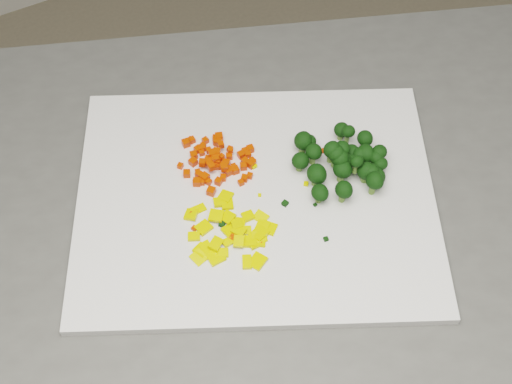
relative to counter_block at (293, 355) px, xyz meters
name	(u,v)px	position (x,y,z in m)	size (l,w,h in m)	color
counter_block	(293,355)	(0.00, 0.00, 0.00)	(1.04, 0.73, 0.90)	#4D4D4A
cutting_board	(256,199)	(-0.04, 0.06, 0.46)	(0.46, 0.36, 0.01)	silver
carrot_pile	(216,156)	(-0.06, 0.13, 0.48)	(0.10, 0.10, 0.03)	red
pepper_pile	(228,228)	(-0.10, 0.03, 0.47)	(0.12, 0.12, 0.02)	yellow
broccoli_pile	(339,159)	(0.07, 0.05, 0.49)	(0.12, 0.12, 0.06)	black
carrot_cube_0	(218,142)	(-0.05, 0.16, 0.47)	(0.01, 0.01, 0.01)	red
carrot_cube_1	(202,153)	(-0.08, 0.15, 0.47)	(0.01, 0.01, 0.01)	red
carrot_cube_2	(242,154)	(-0.03, 0.13, 0.47)	(0.01, 0.01, 0.01)	red
carrot_cube_3	(213,164)	(-0.07, 0.13, 0.47)	(0.01, 0.01, 0.01)	red
carrot_cube_4	(231,150)	(-0.04, 0.13, 0.47)	(0.01, 0.01, 0.01)	red
carrot_cube_5	(234,169)	(-0.05, 0.11, 0.47)	(0.01, 0.01, 0.01)	red
carrot_cube_6	(199,174)	(-0.09, 0.12, 0.47)	(0.01, 0.01, 0.01)	red
carrot_cube_7	(217,152)	(-0.06, 0.14, 0.48)	(0.01, 0.01, 0.01)	red
carrot_cube_8	(218,167)	(-0.07, 0.12, 0.47)	(0.01, 0.01, 0.01)	red
carrot_cube_9	(187,174)	(-0.11, 0.13, 0.47)	(0.01, 0.01, 0.01)	red
carrot_cube_10	(193,162)	(-0.09, 0.14, 0.47)	(0.01, 0.01, 0.01)	red
carrot_cube_11	(219,137)	(-0.04, 0.17, 0.47)	(0.01, 0.01, 0.01)	red
carrot_cube_12	(212,160)	(-0.07, 0.13, 0.47)	(0.01, 0.01, 0.01)	red
carrot_cube_13	(218,181)	(-0.08, 0.10, 0.47)	(0.01, 0.01, 0.01)	red
carrot_cube_14	(220,157)	(-0.06, 0.13, 0.47)	(0.01, 0.01, 0.01)	red
carrot_cube_15	(234,166)	(-0.05, 0.11, 0.47)	(0.01, 0.01, 0.01)	red
carrot_cube_16	(197,182)	(-0.10, 0.11, 0.47)	(0.01, 0.01, 0.01)	red
carrot_cube_17	(217,160)	(-0.06, 0.13, 0.47)	(0.01, 0.01, 0.01)	red
carrot_cube_18	(202,182)	(-0.10, 0.11, 0.47)	(0.01, 0.01, 0.01)	red
carrot_cube_19	(209,182)	(-0.09, 0.11, 0.47)	(0.01, 0.01, 0.01)	red
carrot_cube_20	(218,182)	(-0.08, 0.10, 0.47)	(0.01, 0.01, 0.01)	red
carrot_cube_21	(212,154)	(-0.07, 0.14, 0.48)	(0.01, 0.01, 0.01)	red
carrot_cube_22	(251,164)	(-0.03, 0.11, 0.47)	(0.01, 0.01, 0.01)	red
carrot_cube_23	(204,178)	(-0.09, 0.12, 0.47)	(0.01, 0.01, 0.01)	red
carrot_cube_24	(226,164)	(-0.06, 0.12, 0.47)	(0.01, 0.01, 0.01)	red
carrot_cube_25	(205,140)	(-0.06, 0.17, 0.47)	(0.01, 0.01, 0.01)	red
carrot_cube_26	(216,156)	(-0.06, 0.13, 0.47)	(0.01, 0.01, 0.01)	red
carrot_cube_27	(221,145)	(-0.05, 0.15, 0.48)	(0.01, 0.01, 0.01)	red
carrot_cube_28	(245,161)	(-0.03, 0.11, 0.47)	(0.01, 0.01, 0.01)	red
carrot_cube_29	(224,167)	(-0.06, 0.11, 0.47)	(0.01, 0.01, 0.01)	red
carrot_cube_30	(209,163)	(-0.08, 0.13, 0.47)	(0.01, 0.01, 0.01)	red
carrot_cube_31	(205,177)	(-0.09, 0.11, 0.47)	(0.01, 0.01, 0.01)	red
carrot_cube_32	(198,172)	(-0.09, 0.13, 0.47)	(0.01, 0.01, 0.01)	red
carrot_cube_33	(186,143)	(-0.09, 0.18, 0.47)	(0.01, 0.01, 0.01)	red
carrot_cube_34	(229,171)	(-0.06, 0.11, 0.47)	(0.01, 0.01, 0.01)	red
carrot_cube_35	(241,155)	(-0.03, 0.13, 0.47)	(0.01, 0.01, 0.01)	red
carrot_cube_36	(211,166)	(-0.08, 0.12, 0.48)	(0.01, 0.01, 0.01)	red
carrot_cube_37	(250,148)	(-0.01, 0.13, 0.47)	(0.01, 0.01, 0.01)	red
carrot_cube_38	(214,152)	(-0.06, 0.14, 0.47)	(0.01, 0.01, 0.01)	red
carrot_cube_39	(209,150)	(-0.07, 0.15, 0.47)	(0.01, 0.01, 0.01)	red
carrot_cube_40	(191,140)	(-0.08, 0.18, 0.47)	(0.01, 0.01, 0.01)	red
carrot_cube_41	(180,166)	(-0.11, 0.15, 0.47)	(0.01, 0.01, 0.01)	red
carrot_cube_42	(223,178)	(-0.07, 0.10, 0.47)	(0.01, 0.01, 0.01)	red
carrot_cube_43	(217,142)	(-0.05, 0.16, 0.47)	(0.01, 0.01, 0.01)	red
carrot_cube_44	(203,145)	(-0.07, 0.17, 0.47)	(0.01, 0.01, 0.01)	red
carrot_cube_45	(198,149)	(-0.08, 0.16, 0.47)	(0.01, 0.01, 0.01)	red
carrot_cube_46	(230,150)	(-0.04, 0.14, 0.47)	(0.01, 0.01, 0.01)	red
carrot_cube_47	(248,154)	(-0.02, 0.12, 0.47)	(0.01, 0.01, 0.01)	red
carrot_cube_48	(194,155)	(-0.09, 0.15, 0.47)	(0.01, 0.01, 0.01)	red
carrot_cube_49	(245,178)	(-0.04, 0.09, 0.47)	(0.01, 0.01, 0.01)	red
carrot_cube_50	(250,176)	(-0.04, 0.09, 0.47)	(0.01, 0.01, 0.01)	red
carrot_cube_51	(211,191)	(-0.09, 0.09, 0.47)	(0.01, 0.01, 0.01)	red
carrot_cube_52	(250,149)	(-0.02, 0.13, 0.47)	(0.01, 0.01, 0.01)	red
carrot_cube_53	(243,166)	(-0.04, 0.11, 0.47)	(0.01, 0.01, 0.01)	red
carrot_cube_54	(202,163)	(-0.08, 0.13, 0.47)	(0.01, 0.01, 0.01)	red
carrot_cube_55	(229,156)	(-0.05, 0.13, 0.47)	(0.01, 0.01, 0.01)	red
carrot_cube_56	(230,149)	(-0.04, 0.14, 0.47)	(0.01, 0.01, 0.01)	red
carrot_cube_57	(192,140)	(-0.08, 0.18, 0.47)	(0.01, 0.01, 0.01)	red
carrot_cube_58	(252,161)	(-0.02, 0.11, 0.47)	(0.01, 0.01, 0.01)	red
carrot_cube_59	(196,181)	(-0.10, 0.12, 0.47)	(0.01, 0.01, 0.01)	red
carrot_cube_60	(215,138)	(-0.05, 0.17, 0.47)	(0.01, 0.01, 0.01)	red
carrot_cube_61	(213,154)	(-0.06, 0.14, 0.47)	(0.01, 0.01, 0.01)	red
carrot_cube_62	(222,156)	(-0.06, 0.13, 0.47)	(0.01, 0.01, 0.01)	red
carrot_cube_63	(245,151)	(-0.02, 0.13, 0.47)	(0.01, 0.01, 0.01)	red
carrot_cube_64	(218,161)	(-0.06, 0.13, 0.47)	(0.01, 0.01, 0.01)	red
carrot_cube_65	(216,159)	(-0.07, 0.13, 0.47)	(0.01, 0.01, 0.01)	red
carrot_cube_66	(235,170)	(-0.05, 0.11, 0.47)	(0.01, 0.01, 0.01)	red
carrot_cube_67	(218,165)	(-0.06, 0.13, 0.47)	(0.01, 0.01, 0.01)	red
carrot_cube_68	(202,148)	(-0.07, 0.16, 0.47)	(0.01, 0.01, 0.01)	red
carrot_cube_69	(208,160)	(-0.07, 0.14, 0.47)	(0.01, 0.01, 0.01)	red
carrot_cube_70	(241,183)	(-0.05, 0.09, 0.47)	(0.01, 0.01, 0.01)	red
pepper_chunk_0	(239,241)	(-0.09, 0.01, 0.47)	(0.01, 0.02, 0.00)	yellow
pepper_chunk_1	(226,197)	(-0.08, 0.08, 0.46)	(0.02, 0.02, 0.00)	yellow
pepper_chunk_2	(247,262)	(-0.10, -0.02, 0.46)	(0.02, 0.01, 0.00)	yellow
pepper_chunk_3	(216,216)	(-0.10, 0.05, 0.47)	(0.02, 0.02, 0.00)	yellow
pepper_chunk_4	(257,261)	(-0.09, -0.03, 0.46)	(0.02, 0.02, 0.00)	yellow
pepper_chunk_5	(239,230)	(-0.09, 0.02, 0.47)	(0.01, 0.02, 0.00)	yellow
pepper_chunk_6	(227,218)	(-0.09, 0.05, 0.47)	(0.02, 0.01, 0.00)	yellow
pepper_chunk_7	(259,237)	(-0.07, 0.00, 0.46)	(0.02, 0.02, 0.00)	yellow
pepper_chunk_8	(255,245)	(-0.08, 0.00, 0.46)	(0.01, 0.01, 0.00)	yellow
pepper_chunk_9	(260,233)	(-0.06, 0.01, 0.46)	(0.02, 0.02, 0.01)	yellow
pepper_chunk_10	(232,233)	(-0.09, 0.02, 0.46)	(0.01, 0.01, 0.00)	yellow
pepper_chunk_11	(216,258)	(-0.13, 0.00, 0.46)	(0.02, 0.02, 0.00)	yellow
pepper_chunk_12	(199,257)	(-0.15, 0.01, 0.46)	(0.02, 0.02, 0.00)	yellow
pepper_chunk_13	(191,215)	(-0.13, 0.07, 0.46)	(0.02, 0.02, 0.00)	yellow
pepper_chunk_14	(223,253)	(-0.12, 0.00, 0.46)	(0.01, 0.01, 0.00)	yellow
pepper_chunk_15	(198,209)	(-0.12, 0.08, 0.46)	(0.02, 0.01, 0.00)	yellow
pepper_chunk_16	(216,244)	(-0.12, 0.02, 0.47)	(0.02, 0.01, 0.00)	yellow
pepper_chunk_17	(268,228)	(-0.05, 0.01, 0.46)	(0.02, 0.02, 0.00)	yellow
pepper_chunk_18	(194,236)	(-0.14, 0.04, 0.46)	(0.01, 0.01, 0.01)	yellow
pepper_chunk_19	(237,224)	(-0.08, 0.03, 0.47)	(0.02, 0.01, 0.00)	yellow
pepper_chunk_20	(229,241)	(-0.10, 0.02, 0.46)	(0.02, 0.01, 0.00)	yellow
pepper_chunk_21	(252,239)	(-0.08, 0.00, 0.46)	(0.01, 0.01, 0.00)	yellow
pepper_chunk_22	(263,226)	(-0.06, 0.02, 0.46)	(0.01, 0.02, 0.00)	yellow
pepper_chunk_23	(219,202)	(-0.09, 0.07, 0.46)	(0.01, 0.01, 0.00)	yellow
pepper_chunk_24	(244,230)	(-0.08, 0.02, 0.46)	(0.02, 0.01, 0.00)	yellow
pepper_chunk_25	(239,223)	(-0.08, 0.03, 0.46)	(0.01, 0.02, 0.00)	yellow
pepper_chunk_26	(201,250)	(-0.14, 0.02, 0.46)	(0.02, 0.02, 0.00)	yellow
pepper_chunk_27	(207,248)	(-0.13, 0.02, 0.46)	(0.02, 0.01, 0.00)	yellow
pepper_chunk_28	(228,216)	(-0.09, 0.05, 0.46)	(0.02, 0.01, 0.00)	yellow
pepper_chunk_29	(259,242)	(-0.07, 0.00, 0.46)	(0.02, 0.01, 0.00)	yellow
pepper_chunk_30	(248,216)	(-0.07, 0.04, 0.46)	(0.01, 0.01, 0.00)	yellow
pepper_chunk_31	(261,217)	(-0.05, 0.03, 0.46)	(0.02, 0.01, 0.00)	yellow
pepper_chunk_32	(250,242)	(-0.08, 0.00, 0.46)	(0.02, 0.02, 0.00)	yellow
pepper_chunk_33	(229,231)	(-0.10, 0.03, 0.46)	(0.02, 0.01, 0.00)	yellow
pepper_chunk_34	(204,228)	(-0.12, 0.05, 0.46)	(0.02, 0.02, 0.00)	yellow
pepper_chunk_35	(227,204)	(-0.08, 0.07, 0.46)	(0.01, 0.02, 0.00)	yellow
broccoli_floret_0	(331,153)	(0.06, 0.06, 0.49)	(0.03, 0.03, 0.03)	black
broccoli_floret_1	(342,172)	(0.07, 0.03, 0.48)	(0.04, 0.04, 0.03)	black
broccoli_floret_2	(365,174)	(0.09, 0.02, 0.48)	(0.03, 0.03, 0.03)	black
broccoli_floret_3	(339,161)	(0.07, 0.04, 0.49)	(0.03, 0.03, 0.03)	black
broccoli_floret_4	(370,176)	(0.10, 0.01, 0.48)	(0.03, 0.03, 0.03)	black
broccoli_floret_5	(373,185)	(0.09, 0.00, 0.48)	(0.03, 0.03, 0.04)	black
broccoli_floret_6	(300,163)	(0.03, 0.07, 0.48)	(0.03, 0.03, 0.03)	black
broccoli_floret_7	(375,161)	(0.12, 0.03, 0.48)	(0.03, 0.03, 0.03)	black
broccoli_floret_8	(341,152)	(0.08, 0.05, 0.49)	(0.03, 0.03, 0.03)	black
broccoli_floret_9	(376,179)	(0.10, 0.01, 0.48)	(0.03, 0.03, 0.03)	black
broccoli_floret_10	(351,165)	(0.09, 0.04, 0.48)	(0.02, 0.02, 0.03)	black
broccoli_floret_11	(380,167)	(0.12, 0.02, 0.48)	(0.02, 0.02, 0.03)	black
broccoli_floret_12	(309,144)	(0.05, 0.09, 0.47)	(0.03, 0.03, 0.03)	black
broccoli_floret_13	(365,156)	(0.11, 0.04, 0.48)	(0.03, 0.03, 0.03)	black
broccoli_floret_14	(351,154)	(0.09, 0.05, 0.48)	(0.03, 0.03, 0.03)	black
broccoli_floret_15	(341,132)	(0.10, 0.09, 0.48)	(0.03, 0.03, 0.03)	black
broccoli_floret_16	(364,142)	(0.12, 0.06, 0.48)	(0.03, 0.03, 0.03)	black
broccoli_floret_17	(343,164)	(0.07, 0.04, 0.48)	(0.03, 0.03, 0.03)	black
broccoli_floret_18	(356,165)	(0.08, 0.03, 0.49)	(0.02, 0.02, 0.03)	black
broccoli_floret_19	(343,193)	(0.05, 0.00, 0.48)	(0.03, 0.03, 0.03)	black
broccoli_floret_20	(313,155)	(0.05, 0.07, 0.48)	(0.03, 0.03, 0.03)	black
broccoli_floret_21	(316,177)	(0.03, 0.04, 0.48)	(0.04, 0.04, 0.03)	black
broccoli_floret_22	(378,156)	(0.12, 0.03, 0.48)	(0.03, 0.03, 0.03)	black
broccoli_floret_23	(335,158)	(0.07, 0.05, 0.49)	(0.03, 0.03, 0.03)	black
broccoli_floret_24	(347,136)	(0.10, 0.08, 0.48)	(0.03, 0.03, 0.03)	black
broccoli_floret_25	(303,143)	(0.05, 0.10, 0.48)	(0.03, 0.03, 0.03)	black
broccoli_floret_26	(360,157)	(0.10, 0.04, 0.48)	(0.03, 0.03, 0.03)	black
broccoli_floret_27	(319,195)	(0.02, 0.02, 0.48)	(0.03, 0.03, 0.03)	black
stray_bit_0	(222,224)	(-0.10, 0.04, 0.46)	(0.01, 0.01, 0.01)	black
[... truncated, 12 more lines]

